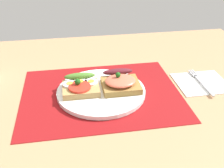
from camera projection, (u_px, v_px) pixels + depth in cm
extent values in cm
cube|color=tan|center=(101.00, 99.00, 74.43)|extent=(120.00, 90.00, 3.20)
cube|color=maroon|center=(101.00, 94.00, 73.54)|extent=(43.01, 33.15, 0.30)
cylinder|color=white|center=(101.00, 91.00, 73.18)|extent=(24.11, 24.11, 1.13)
cube|color=tan|center=(81.00, 90.00, 71.35)|extent=(9.66, 7.91, 1.67)
cylinder|color=red|center=(80.00, 87.00, 70.28)|extent=(5.85, 5.85, 0.60)
ellipsoid|color=#4B7E2C|center=(80.00, 76.00, 74.16)|extent=(8.50, 2.20, 1.80)
sphere|color=#1E5919|center=(78.00, 83.00, 70.11)|extent=(1.60, 1.60, 1.60)
cylinder|color=white|center=(70.00, 84.00, 71.65)|extent=(3.69, 3.69, 0.50)
cylinder|color=yellow|center=(70.00, 83.00, 71.48)|extent=(1.66, 1.66, 0.16)
cylinder|color=white|center=(80.00, 82.00, 72.55)|extent=(3.69, 3.69, 0.50)
cylinder|color=yellow|center=(80.00, 81.00, 72.38)|extent=(1.66, 1.66, 0.16)
cylinder|color=white|center=(91.00, 82.00, 72.61)|extent=(3.69, 3.69, 0.50)
cylinder|color=yellow|center=(91.00, 81.00, 72.44)|extent=(1.66, 1.66, 0.16)
cube|color=olive|center=(121.00, 86.00, 73.12)|extent=(10.14, 8.92, 1.68)
ellipsoid|color=#E7674B|center=(120.00, 81.00, 71.84)|extent=(8.32, 7.13, 1.84)
ellipsoid|color=#591A23|center=(118.00, 72.00, 76.36)|extent=(8.62, 2.20, 1.80)
sphere|color=#1E5919|center=(118.00, 74.00, 71.79)|extent=(1.40, 1.40, 1.40)
cube|color=white|center=(202.00, 82.00, 78.49)|extent=(14.70, 13.10, 0.60)
cube|color=#B7B7BC|center=(204.00, 85.00, 76.24)|extent=(0.80, 11.56, 0.32)
cube|color=#B7B7BC|center=(195.00, 75.00, 81.31)|extent=(1.50, 1.20, 0.32)
cube|color=#B7B7BC|center=(190.00, 72.00, 82.92)|extent=(0.32, 2.80, 0.32)
cube|color=#B7B7BC|center=(192.00, 72.00, 83.01)|extent=(0.32, 2.80, 0.32)
cube|color=#B7B7BC|center=(194.00, 72.00, 83.10)|extent=(0.32, 2.80, 0.32)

